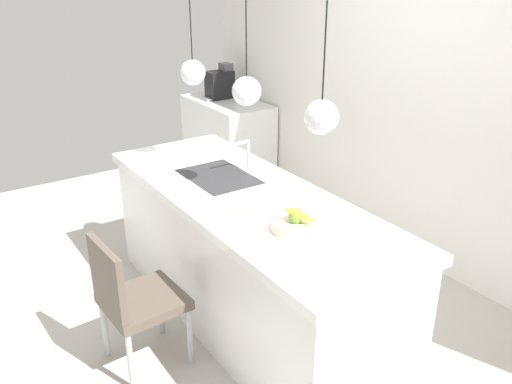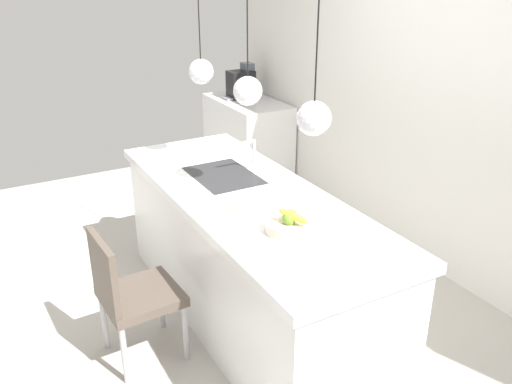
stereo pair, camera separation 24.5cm
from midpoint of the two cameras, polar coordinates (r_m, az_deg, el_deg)
floor at (r=3.91m, az=-2.68°, el=-12.93°), size 6.60×6.60×0.00m
back_wall at (r=4.35m, az=16.15°, el=9.02°), size 6.00×0.10×2.60m
kitchen_island at (r=3.65m, az=-2.82°, el=-6.96°), size 2.46×0.89×0.94m
sink_basin at (r=3.73m, az=-5.82°, el=1.55°), size 0.56×0.40×0.02m
faucet at (r=3.77m, az=-3.05°, el=4.30°), size 0.02×0.17×0.22m
fruit_bowl at (r=2.97m, az=1.86°, el=-3.17°), size 0.28×0.28×0.15m
side_counter at (r=6.16m, az=-4.15°, el=5.61°), size 1.10×0.60×0.88m
coffee_machine at (r=6.13m, az=-5.00°, el=11.30°), size 0.20×0.35×0.38m
chair_near at (r=3.34m, az=-15.00°, el=-10.72°), size 0.46×0.47×0.87m
pendant_light_left at (r=3.82m, az=-8.56°, el=12.38°), size 0.17×0.17×0.77m
pendant_light_center at (r=3.23m, az=-3.22°, el=10.60°), size 0.17×0.17×0.77m
pendant_light_right at (r=2.68m, az=4.31°, el=7.92°), size 0.17×0.17×0.77m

